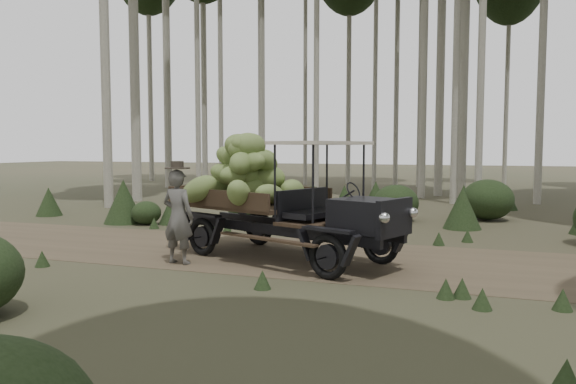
{
  "coord_description": "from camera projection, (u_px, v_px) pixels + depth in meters",
  "views": [
    {
      "loc": [
        2.68,
        -10.59,
        2.19
      ],
      "look_at": [
        -0.89,
        -0.45,
        1.32
      ],
      "focal_mm": 35.0,
      "sensor_mm": 36.0,
      "label": 1
    }
  ],
  "objects": [
    {
      "name": "farmer",
      "position": [
        178.0,
        216.0,
        10.44
      ],
      "size": [
        0.69,
        0.52,
        1.93
      ],
      "rotation": [
        0.0,
        0.0,
        3.04
      ],
      "color": "#4F4D48",
      "rests_on": "ground"
    },
    {
      "name": "dirt_track",
      "position": [
        338.0,
        258.0,
        11.02
      ],
      "size": [
        70.0,
        4.0,
        0.01
      ],
      "primitive_type": "cube",
      "color": "brown",
      "rests_on": "ground"
    },
    {
      "name": "ground",
      "position": [
        338.0,
        259.0,
        11.02
      ],
      "size": [
        120.0,
        120.0,
        0.0
      ],
      "primitive_type": "plane",
      "color": "#473D2B",
      "rests_on": "ground"
    },
    {
      "name": "banana_truck",
      "position": [
        262.0,
        182.0,
        11.26
      ],
      "size": [
        5.2,
        3.35,
        2.57
      ],
      "rotation": [
        0.0,
        0.0,
        -0.38
      ],
      "color": "black",
      "rests_on": "ground"
    },
    {
      "name": "undergrowth",
      "position": [
        317.0,
        236.0,
        10.47
      ],
      "size": [
        21.39,
        22.0,
        1.26
      ],
      "color": "#233319",
      "rests_on": "ground"
    }
  ]
}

